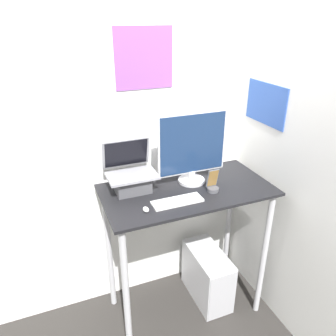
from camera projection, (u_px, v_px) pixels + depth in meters
ground_plane at (201, 335)px, 2.43m from camera, size 12.00×12.00×0.00m
wall_back at (166, 141)px, 2.45m from camera, size 6.00×0.06×2.60m
wall_side_right at (301, 162)px, 2.10m from camera, size 0.06×6.00×2.60m
desk at (187, 215)px, 2.30m from camera, size 1.15×0.60×1.09m
laptop at (132, 178)px, 2.15m from camera, size 0.32×0.26×0.33m
monitor at (192, 150)px, 2.21m from camera, size 0.49×0.19×0.50m
keyboard at (177, 201)px, 2.05m from camera, size 0.32×0.11×0.02m
mouse at (146, 209)px, 1.96m from camera, size 0.03×0.05×0.02m
cell_phone at (213, 185)px, 2.17m from camera, size 0.08×0.08×0.16m
computer_tower at (207, 275)px, 2.68m from camera, size 0.24×0.49×0.44m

